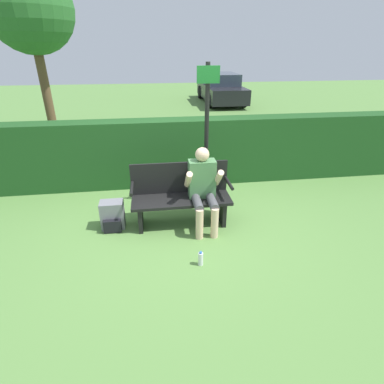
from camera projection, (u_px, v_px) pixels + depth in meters
name	position (u px, v px, depth m)	size (l,w,h in m)	color
ground_plane	(182.00, 223.00, 4.76)	(40.00, 40.00, 0.00)	#5B8942
hedge_back	(173.00, 152.00, 5.90)	(12.00, 0.46, 1.29)	#1E4C1E
park_bench	(181.00, 196.00, 4.63)	(1.51, 0.50, 0.94)	black
person_seated	(203.00, 186.00, 4.45)	(0.54, 0.66, 1.22)	#4C7F4C
backpack	(113.00, 216.00, 4.56)	(0.35, 0.32, 0.44)	slate
water_bottle	(201.00, 259.00, 3.81)	(0.06, 0.06, 0.20)	white
signpost	(207.00, 131.00, 4.78)	(0.34, 0.09, 2.33)	black
parked_car	(221.00, 89.00, 14.64)	(1.80, 4.52, 1.36)	black
tree	(29.00, 10.00, 6.59)	(1.92, 1.92, 4.24)	brown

